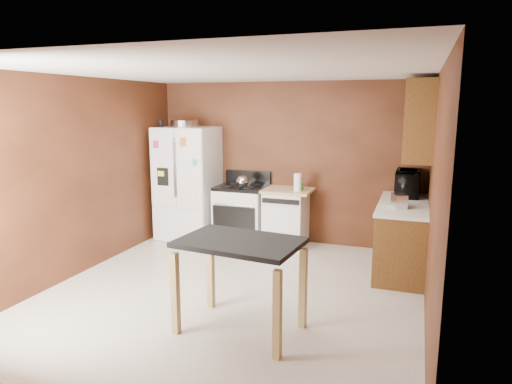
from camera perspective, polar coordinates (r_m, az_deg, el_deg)
The scene contains 18 objects.
floor at distance 5.44m, azimuth -2.94°, elevation -12.41°, with size 4.50×4.50×0.00m, color beige.
ceiling at distance 5.01m, azimuth -3.23°, elevation 14.89°, with size 4.50×4.50×0.00m, color white.
wall_back at distance 7.18m, azimuth 3.89°, elevation 3.65°, with size 4.20×4.20×0.00m, color #5E2C18.
wall_front at distance 3.18m, azimuth -19.05°, elevation -6.11°, with size 4.20×4.20×0.00m, color #5E2C18.
wall_left at distance 6.19m, azimuth -21.32°, elevation 1.78°, with size 4.50×4.50×0.00m, color #5E2C18.
wall_right at distance 4.69m, azimuth 21.30°, elevation -0.90°, with size 4.50×4.50×0.00m, color #5E2C18.
roasting_pan at distance 7.38m, azimuth -8.89°, elevation 8.44°, with size 0.43×0.43×0.11m, color silver.
pen_cup at distance 7.47m, azimuth -11.82°, elevation 8.39°, with size 0.07×0.07×0.11m, color black.
kettle at distance 6.99m, azimuth -1.73°, elevation 1.33°, with size 0.18×0.18×0.18m, color silver.
paper_towel at distance 6.74m, azimuth 5.22°, elevation 1.20°, with size 0.11×0.11×0.26m, color white.
green_canister at distance 6.94m, azimuth 5.57°, elevation 0.80°, with size 0.10×0.10×0.11m, color green.
toaster at distance 5.88m, azimuth 17.46°, elevation -1.05°, with size 0.14×0.23×0.17m, color silver.
microwave at distance 6.66m, azimuth 18.47°, elevation 0.93°, with size 0.59×0.40×0.33m, color black.
refrigerator at distance 7.45m, azimuth -8.51°, elevation 1.10°, with size 0.90×0.80×1.80m.
gas_range at distance 7.22m, azimuth -1.79°, elevation -2.65°, with size 0.76×0.68×1.10m.
dishwasher at distance 7.02m, azimuth 3.76°, elevation -3.14°, with size 0.78×0.63×0.89m.
right_cabinets at distance 6.21m, azimuth 18.37°, elevation -1.22°, with size 0.63×1.58×2.45m.
island at distance 4.32m, azimuth -2.03°, elevation -7.89°, with size 1.19×0.86×0.91m.
Camera 1 is at (1.94, -4.60, 2.14)m, focal length 32.00 mm.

